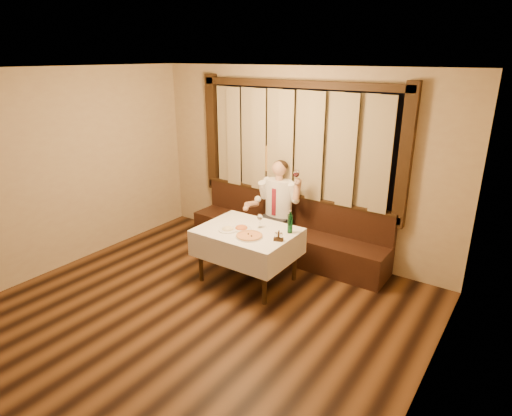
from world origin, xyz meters
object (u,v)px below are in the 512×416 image
Objects in this scene: pizza at (249,236)px; pasta_red at (241,227)px; dining_table at (247,237)px; seated_man at (276,202)px; cruet_caddy at (279,237)px; banquette at (286,235)px; pasta_cream at (228,228)px; green_bottle at (290,223)px.

pizza is 1.33× the size of pasta_red.
dining_table is 0.86× the size of seated_man.
dining_table is at bearing 151.26° from cruet_caddy.
banquette reaches higher than pasta_red.
dining_table is 3.58× the size of pizza.
seated_man is at bearing 102.71° from cruet_caddy.
pasta_red is at bearing 147.52° from pizza.
cruet_caddy is 0.09× the size of seated_man.
pasta_cream is 0.17× the size of seated_man.
pasta_cream is 1.91× the size of cruet_caddy.
dining_table is 0.56m from cruet_caddy.
green_bottle is at bearing -57.05° from banquette.
green_bottle reaches higher than banquette.
pasta_red is at bearing -155.89° from green_bottle.
banquette is 1.32m from cruet_caddy.
green_bottle is at bearing 24.11° from pasta_red.
pasta_cream is at bearing 166.91° from cruet_caddy.
pizza is at bearing -32.48° from pasta_red.
banquette is 1.30m from pizza.
seated_man is (0.06, 1.10, 0.06)m from pasta_cream.
pasta_red reaches higher than dining_table.
pasta_red is 0.18m from pasta_cream.
dining_table is 9.71× the size of cruet_caddy.
dining_table is 4.75× the size of pasta_red.
banquette is 1.30m from pasta_cream.
seated_man is at bearing 98.07° from dining_table.
seated_man is (-0.29, 1.12, 0.08)m from pizza.
green_bottle reaches higher than pizza.
cruet_caddy is at bearing -3.78° from pasta_red.
banquette reaches higher than dining_table.
pasta_cream is at bearing -99.28° from banquette.
dining_table is at bearing 41.25° from pasta_cream.
seated_man reaches higher than pasta_red.
pizza is 0.28m from pasta_red.
green_bottle reaches higher than pasta_cream.
banquette is 1.11m from green_bottle.
pizza is 1.16× the size of green_bottle.
pasta_red is at bearing -93.90° from banquette.
green_bottle is at bearing 23.74° from dining_table.
pasta_red is 2.04× the size of cruet_caddy.
seated_man reaches higher than banquette.
pasta_red reaches higher than pasta_cream.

